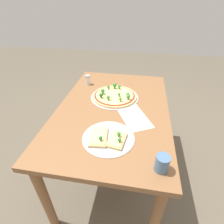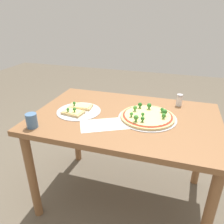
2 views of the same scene
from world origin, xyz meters
TOP-DOWN VIEW (x-y plane):
  - ground_plane at (0.00, 0.00)m, footprint 8.00×8.00m
  - dining_table at (0.00, 0.00)m, footprint 1.26×0.82m
  - pizza_tray_whole at (0.15, 0.01)m, footprint 0.39×0.39m
  - pizza_tray_slice at (-0.35, -0.02)m, footprint 0.31×0.31m
  - drinking_cup at (-0.51, -0.32)m, footprint 0.07×0.07m
  - condiment_shaker at (0.34, 0.29)m, footprint 0.05×0.05m
  - paper_menu at (-0.09, -0.16)m, footprint 0.35×0.29m

SIDE VIEW (x-z plane):
  - ground_plane at x=0.00m, z-range 0.00..0.00m
  - dining_table at x=0.00m, z-range 0.27..1.02m
  - paper_menu at x=-0.09m, z-range 0.74..0.75m
  - pizza_tray_slice at x=-0.35m, z-range 0.73..0.78m
  - pizza_tray_whole at x=0.15m, z-range 0.72..0.79m
  - condiment_shaker at x=0.34m, z-range 0.75..0.83m
  - drinking_cup at x=-0.51m, z-range 0.74..0.84m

